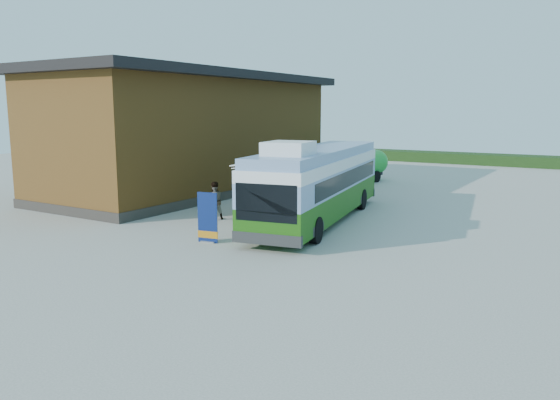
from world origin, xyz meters
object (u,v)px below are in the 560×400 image
Objects in this scene: picnic_table at (308,219)px; slurry_tanker at (358,165)px; bus at (318,181)px; banner at (208,222)px; person_a at (285,214)px; person_b at (214,201)px.

slurry_tanker is (-4.59, 15.78, 0.81)m from picnic_table.
bus is 6.54× the size of banner.
person_a reaches higher than picnic_table.
person_b reaches higher than picnic_table.
bus reaches higher than person_b.
person_a is 17.42m from slurry_tanker.
person_b is at bearing -162.90° from bus.
bus reaches higher than picnic_table.
person_b is (-4.39, -2.29, -0.98)m from bus.
banner is at bearing 62.76° from person_b.
banner reaches higher than person_b.
bus is 14.29m from slurry_tanker.
slurry_tanker is at bearing 118.33° from picnic_table.
person_a is at bearing 105.93° from person_b.
person_a is 0.29× the size of slurry_tanker.
person_a is at bearing 46.04° from banner.
bus is at bearing -57.81° from slurry_tanker.
person_a is (1.87, 2.82, 0.06)m from banner.
person_b is at bearing -165.40° from picnic_table.
bus is 6.37m from banner.
slurry_tanker is (-4.12, 16.92, 0.43)m from person_a.
bus is 2.56m from picnic_table.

